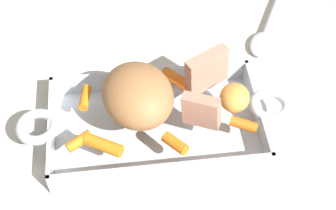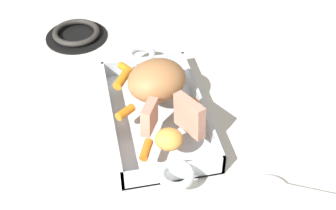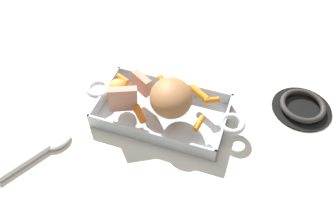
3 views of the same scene
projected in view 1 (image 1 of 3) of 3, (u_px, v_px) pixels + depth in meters
ground_plane at (156, 130)px, 0.90m from camera, size 2.16×2.16×0.00m
roasting_dish at (156, 125)px, 0.88m from camera, size 0.48×0.21×0.05m
pork_roast at (138, 95)px, 0.82m from camera, size 0.15×0.16×0.09m
roast_slice_thick at (201, 111)px, 0.82m from camera, size 0.07×0.05×0.07m
roast_slice_thin at (207, 71)px, 0.86m from camera, size 0.08×0.05×0.08m
baby_carrot_center_left at (244, 124)px, 0.83m from camera, size 0.05×0.04×0.02m
baby_carrot_short at (85, 98)px, 0.86m from camera, size 0.02×0.05×0.02m
baby_carrot_center_right at (103, 145)px, 0.80m from camera, size 0.07×0.05×0.02m
baby_carrot_northwest at (176, 79)px, 0.89m from camera, size 0.05×0.06×0.02m
baby_carrot_northeast at (79, 141)px, 0.81m from camera, size 0.05×0.04×0.02m
baby_carrot_long at (175, 143)px, 0.80m from camera, size 0.04×0.05×0.02m
potato_corner at (235, 99)px, 0.85m from camera, size 0.07×0.07×0.04m
serving_spoon at (267, 31)px, 1.04m from camera, size 0.13×0.20×0.02m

